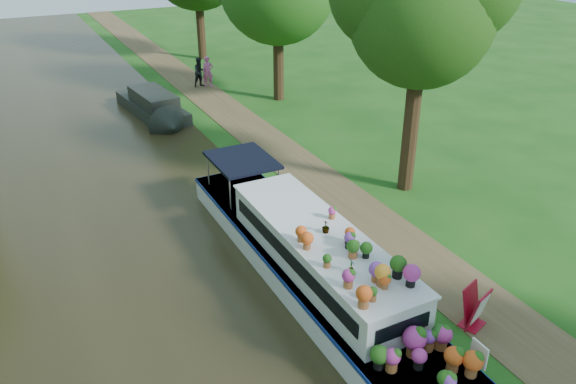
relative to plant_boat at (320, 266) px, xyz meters
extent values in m
plane|color=#184711|center=(2.25, 1.11, -0.85)|extent=(100.00, 100.00, 0.00)
cube|color=black|center=(-3.75, 1.11, -0.84)|extent=(10.00, 100.00, 0.02)
cube|color=#4F3E25|center=(3.45, 1.11, -0.84)|extent=(2.20, 100.00, 0.03)
cube|color=silver|center=(0.00, 0.85, -0.46)|extent=(2.20, 12.00, 0.75)
cube|color=navy|center=(0.00, 0.85, -0.14)|extent=(2.24, 12.04, 0.12)
cube|color=silver|center=(0.00, 0.05, 0.44)|extent=(1.80, 7.00, 1.05)
cube|color=silver|center=(0.00, 0.05, 1.00)|extent=(1.90, 7.10, 0.06)
cube|color=black|center=(0.91, 0.05, 0.52)|extent=(0.03, 6.40, 0.38)
cube|color=black|center=(-0.91, 0.05, 0.52)|extent=(0.03, 6.40, 0.38)
cube|color=black|center=(0.00, 5.15, 1.07)|extent=(1.90, 2.40, 0.10)
cube|color=white|center=(1.15, -4.55, 0.22)|extent=(0.04, 0.45, 0.55)
imported|color=#1C4B14|center=(-0.28, -1.84, 1.21)|extent=(0.19, 0.23, 0.36)
imported|color=#1C4B14|center=(0.11, -0.05, 1.20)|extent=(0.24, 0.24, 0.35)
cylinder|color=black|center=(6.05, 4.11, 1.42)|extent=(0.56, 0.56, 4.55)
sphere|color=#173A0E|center=(6.05, 4.11, 5.38)|extent=(4.80, 4.80, 4.80)
cylinder|color=black|center=(6.75, 16.11, 1.07)|extent=(0.56, 0.56, 3.85)
cylinder|color=black|center=(6.25, 27.11, 1.25)|extent=(0.56, 0.56, 4.20)
cube|color=black|center=(-0.04, 16.87, -0.54)|extent=(2.43, 5.97, 0.58)
cube|color=black|center=(-0.04, 16.38, 0.09)|extent=(1.79, 3.52, 0.68)
cube|color=#A30B20|center=(2.70, -2.92, -0.81)|extent=(0.72, 0.65, 0.03)
cube|color=#A30B20|center=(2.70, -3.05, -0.28)|extent=(0.72, 0.47, 1.07)
cube|color=#A30B20|center=(2.70, -2.79, -0.28)|extent=(0.72, 0.47, 1.07)
cube|color=white|center=(2.70, -3.09, -0.23)|extent=(0.55, 0.34, 0.75)
imported|color=#DA5A86|center=(4.15, 20.10, 0.05)|extent=(0.73, 0.58, 1.75)
imported|color=black|center=(3.75, 20.34, 0.02)|extent=(0.92, 0.77, 1.69)
imported|color=#2C6D20|center=(1.76, 6.11, -0.63)|extent=(0.50, 0.47, 0.45)
camera|label=1|loc=(-6.38, -10.60, 8.39)|focal=35.00mm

